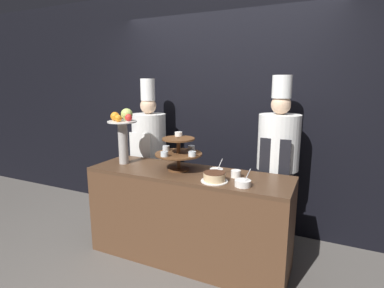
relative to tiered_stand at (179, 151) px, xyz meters
name	(u,v)px	position (x,y,z in m)	size (l,w,h in m)	color
ground_plane	(174,274)	(0.11, -0.32, -1.07)	(14.00, 14.00, 0.00)	#5B5651
wall_back	(222,110)	(0.11, 0.92, 0.33)	(10.00, 0.06, 2.80)	black
buffet_counter	(188,216)	(0.11, -0.02, -0.63)	(1.93, 0.59, 0.89)	brown
tiered_stand	(179,151)	(0.00, 0.00, 0.00)	(0.45, 0.45, 0.35)	brown
fruit_pedestal	(123,130)	(-0.63, -0.02, 0.17)	(0.29, 0.29, 0.57)	#B2ADA8
cake_round	(214,177)	(0.44, -0.18, -0.15)	(0.23, 0.23, 0.08)	white
cup_white	(236,174)	(0.57, 0.01, -0.15)	(0.09, 0.09, 0.06)	white
serving_bowl_near	(243,183)	(0.69, -0.19, -0.16)	(0.13, 0.13, 0.15)	white
serving_bowl_far	(216,171)	(0.38, 0.03, -0.16)	(0.12, 0.12, 0.15)	white
chef_left	(149,148)	(-0.68, 0.53, -0.14)	(0.40, 0.40, 1.76)	#38332D
chef_center_left	(278,158)	(0.84, 0.53, -0.10)	(0.41, 0.41, 1.78)	#38332D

